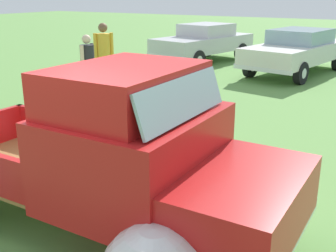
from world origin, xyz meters
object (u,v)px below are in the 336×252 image
(vintage_pickup_truck, at_px, (116,172))
(show_car_0, at_px, (204,41))
(spectator_1, at_px, (88,64))
(lane_cone_0, at_px, (125,122))
(lane_cone_1, at_px, (222,144))
(spectator_2, at_px, (104,53))
(show_car_1, at_px, (298,50))

(vintage_pickup_truck, height_order, show_car_0, vintage_pickup_truck)
(spectator_1, bearing_deg, vintage_pickup_truck, 124.46)
(lane_cone_0, distance_m, lane_cone_1, 2.00)
(vintage_pickup_truck, bearing_deg, show_car_0, 111.74)
(spectator_1, bearing_deg, lane_cone_1, 146.66)
(show_car_0, relative_size, spectator_2, 2.51)
(spectator_1, bearing_deg, show_car_1, -128.15)
(lane_cone_0, bearing_deg, vintage_pickup_truck, -55.39)
(vintage_pickup_truck, xyz_separation_m, show_car_0, (-4.47, 11.33, 0.02))
(spectator_1, height_order, lane_cone_1, spectator_1)
(spectator_2, xyz_separation_m, lane_cone_0, (2.71, -2.78, -0.74))
(lane_cone_0, bearing_deg, spectator_2, 134.18)
(spectator_2, relative_size, lane_cone_0, 2.89)
(lane_cone_0, bearing_deg, show_car_1, 82.72)
(spectator_2, height_order, lane_cone_0, spectator_2)
(lane_cone_1, bearing_deg, spectator_1, 155.85)
(spectator_1, xyz_separation_m, lane_cone_1, (4.43, -1.99, -0.61))
(lane_cone_0, relative_size, lane_cone_1, 1.00)
(spectator_1, bearing_deg, lane_cone_0, 134.06)
(show_car_1, relative_size, spectator_1, 3.06)
(show_car_0, distance_m, spectator_2, 5.89)
(show_car_1, xyz_separation_m, lane_cone_0, (-1.04, -8.10, -0.47))
(spectator_2, height_order, lane_cone_1, spectator_2)
(vintage_pickup_truck, height_order, spectator_1, vintage_pickup_truck)
(spectator_2, bearing_deg, spectator_1, -36.69)
(show_car_1, distance_m, spectator_2, 6.51)
(show_car_0, height_order, show_car_1, same)
(vintage_pickup_truck, bearing_deg, spectator_2, 130.03)
(show_car_0, relative_size, spectator_1, 2.82)
(show_car_0, height_order, spectator_2, spectator_2)
(show_car_1, relative_size, lane_cone_1, 7.87)
(spectator_1, distance_m, spectator_2, 1.01)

